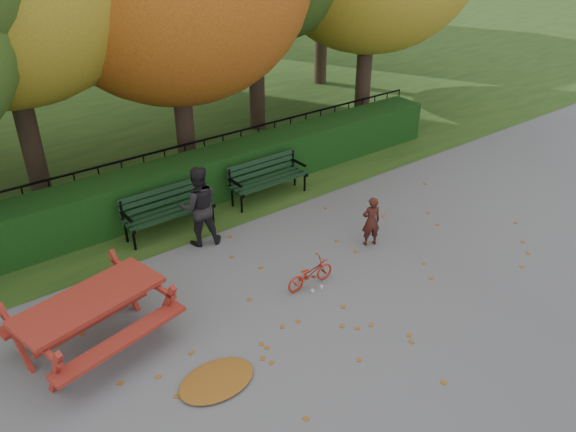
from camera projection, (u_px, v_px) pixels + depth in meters
ground at (343, 295)px, 9.35m from camera, size 90.00×90.00×0.00m
grass_strip at (64, 96)px, 19.05m from camera, size 90.00×90.00×0.00m
hedge at (204, 177)px, 12.22m from camera, size 13.00×0.90×1.00m
iron_fence at (186, 164)px, 12.76m from camera, size 14.00×0.04×1.02m
bench_left at (167, 207)px, 10.97m from camera, size 1.80×0.57×0.88m
bench_right at (267, 176)px, 12.25m from camera, size 1.80×0.57×0.88m
picnic_table at (91, 309)px, 7.93m from camera, size 2.36×2.05×1.00m
leaf_pile at (217, 380)px, 7.62m from camera, size 1.25×1.00×0.08m
leaf_scatter at (331, 286)px, 9.55m from camera, size 9.00×5.70×0.01m
child at (371, 221)px, 10.52m from camera, size 0.43×0.36×1.00m
adult at (199, 206)px, 10.43m from camera, size 0.92×0.82×1.57m
bicycle at (310, 274)px, 9.47m from camera, size 0.94×0.34×0.49m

